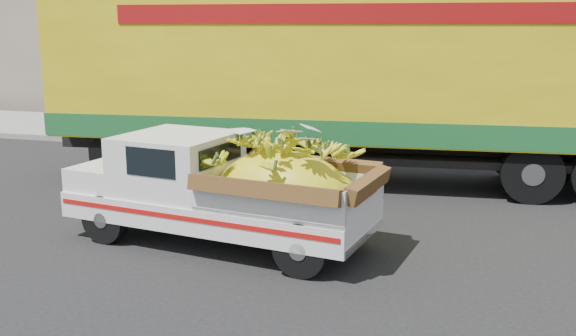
# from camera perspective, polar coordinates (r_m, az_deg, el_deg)

# --- Properties ---
(ground) EXTENTS (100.00, 100.00, 0.00)m
(ground) POSITION_cam_1_polar(r_m,az_deg,el_deg) (10.28, -4.07, -5.29)
(ground) COLOR black
(ground) RESTS_ON ground
(curb) EXTENTS (60.00, 0.25, 0.15)m
(curb) POSITION_cam_1_polar(r_m,az_deg,el_deg) (15.82, 3.42, 1.35)
(curb) COLOR gray
(curb) RESTS_ON ground
(sidewalk) EXTENTS (60.00, 4.00, 0.14)m
(sidewalk) POSITION_cam_1_polar(r_m,az_deg,el_deg) (17.84, 4.93, 2.59)
(sidewalk) COLOR gray
(sidewalk) RESTS_ON ground
(building_left) EXTENTS (18.00, 6.00, 5.00)m
(building_left) POSITION_cam_1_polar(r_m,az_deg,el_deg) (25.81, -10.22, 10.94)
(building_left) COLOR gray
(building_left) RESTS_ON ground
(pickup_truck) EXTENTS (4.69, 2.30, 1.58)m
(pickup_truck) POSITION_cam_1_polar(r_m,az_deg,el_deg) (9.20, -4.32, -1.94)
(pickup_truck) COLOR black
(pickup_truck) RESTS_ON ground
(semi_trailer) EXTENTS (12.04, 3.61, 3.80)m
(semi_trailer) POSITION_cam_1_polar(r_m,az_deg,el_deg) (12.96, 5.23, 7.98)
(semi_trailer) COLOR black
(semi_trailer) RESTS_ON ground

